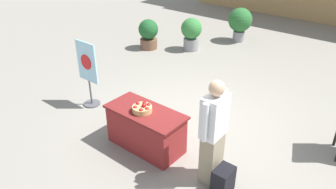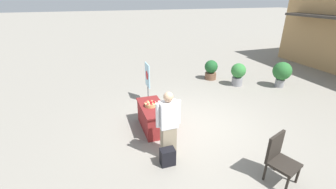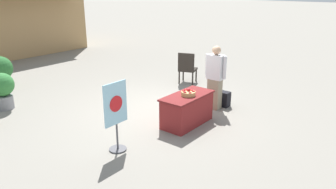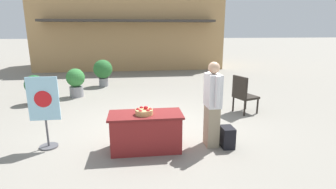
{
  "view_description": "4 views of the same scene",
  "coord_description": "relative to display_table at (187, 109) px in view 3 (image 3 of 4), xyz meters",
  "views": [
    {
      "loc": [
        3.01,
        -4.61,
        3.65
      ],
      "look_at": [
        -0.26,
        -0.6,
        0.83
      ],
      "focal_mm": 35.0,
      "sensor_mm": 36.0,
      "label": 1
    },
    {
      "loc": [
        5.32,
        -2.61,
        3.66
      ],
      "look_at": [
        -0.77,
        -0.53,
        0.82
      ],
      "focal_mm": 24.0,
      "sensor_mm": 36.0,
      "label": 2
    },
    {
      "loc": [
        -6.3,
        -5.35,
        3.24
      ],
      "look_at": [
        -0.24,
        -0.55,
        0.61
      ],
      "focal_mm": 35.0,
      "sensor_mm": 36.0,
      "label": 3
    },
    {
      "loc": [
        -0.47,
        -5.96,
        2.33
      ],
      "look_at": [
        0.22,
        -0.53,
        0.95
      ],
      "focal_mm": 28.0,
      "sensor_mm": 36.0,
      "label": 4
    }
  ],
  "objects": [
    {
      "name": "ground_plane",
      "position": [
        0.29,
        1.17,
        -0.38
      ],
      "size": [
        120.0,
        120.0,
        0.0
      ],
      "primitive_type": "plane",
      "color": "gray"
    },
    {
      "name": "display_table",
      "position": [
        0.0,
        0.0,
        0.0
      ],
      "size": [
        1.42,
        0.67,
        0.75
      ],
      "color": "maroon",
      "rests_on": "ground_plane"
    },
    {
      "name": "apple_basket",
      "position": [
        -0.03,
        -0.04,
        0.43
      ],
      "size": [
        0.34,
        0.34,
        0.16
      ],
      "color": "tan",
      "rests_on": "display_table"
    },
    {
      "name": "person_visitor",
      "position": [
        1.33,
        0.03,
        0.5
      ],
      "size": [
        0.27,
        0.61,
        1.72
      ],
      "rotation": [
        0.0,
        0.0,
        -3.12
      ],
      "color": "gray",
      "rests_on": "ground_plane"
    },
    {
      "name": "backpack",
      "position": [
        1.63,
        -0.09,
        -0.17
      ],
      "size": [
        0.24,
        0.34,
        0.42
      ],
      "color": "black",
      "rests_on": "ground_plane"
    },
    {
      "name": "poster_board",
      "position": [
        -1.95,
        0.35,
        0.42
      ],
      "size": [
        0.58,
        0.36,
        1.44
      ],
      "rotation": [
        0.0,
        0.0,
        -1.57
      ],
      "color": "#4C4C51",
      "rests_on": "ground_plane"
    },
    {
      "name": "patio_chair",
      "position": [
        2.81,
        1.98,
        0.2
      ],
      "size": [
        0.7,
        0.7,
        1.06
      ],
      "rotation": [
        0.0,
        0.0,
        0.33
      ],
      "color": "#28231E",
      "rests_on": "ground_plane"
    },
    {
      "name": "potted_plant_near_left",
      "position": [
        -1.48,
        6.13,
        0.29
      ],
      "size": [
        0.77,
        0.77,
        1.1
      ],
      "color": "gray",
      "rests_on": "ground_plane"
    },
    {
      "name": "potted_plant_far_right",
      "position": [
        -2.23,
        4.47,
        0.19
      ],
      "size": [
        0.63,
        0.63,
        1.0
      ],
      "color": "gray",
      "rests_on": "ground_plane"
    }
  ]
}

